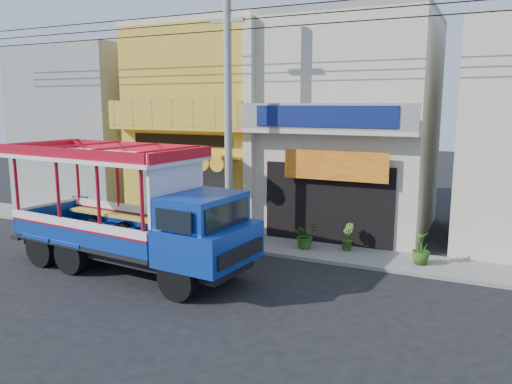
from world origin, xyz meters
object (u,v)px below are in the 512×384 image
green_sign (81,211)px  songthaew_truck (142,214)px  utility_pole (232,101)px  potted_plant_b (347,237)px  potted_plant_a (305,235)px  potted_plant_c (421,248)px

green_sign → songthaew_truck: bearing=-31.6°
utility_pole → songthaew_truck: 4.88m
green_sign → potted_plant_b: bearing=4.1°
green_sign → potted_plant_b: green_sign is taller
songthaew_truck → potted_plant_b: songthaew_truck is taller
utility_pole → potted_plant_a: (2.39, 0.69, -4.45)m
songthaew_truck → potted_plant_b: (4.84, 4.58, -1.23)m
potted_plant_a → potted_plant_c: 3.78m
utility_pole → songthaew_truck: bearing=-107.7°
songthaew_truck → potted_plant_b: size_ratio=9.01×
green_sign → potted_plant_b: size_ratio=1.19×
potted_plant_b → potted_plant_c: (2.44, -0.48, 0.05)m
potted_plant_a → potted_plant_c: bearing=-66.2°
songthaew_truck → potted_plant_a: (3.50, 4.18, -1.23)m
utility_pole → potted_plant_c: size_ratio=27.78×
potted_plant_c → utility_pole: bearing=-76.8°
green_sign → potted_plant_a: size_ratio=1.19×
potted_plant_c → potted_plant_a: bearing=-83.7°
songthaew_truck → potted_plant_c: size_ratio=8.17×
utility_pole → potted_plant_b: utility_pole is taller
utility_pole → potted_plant_c: utility_pole is taller
potted_plant_b → utility_pole: bearing=84.6°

